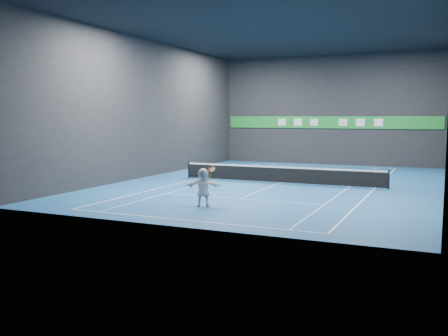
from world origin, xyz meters
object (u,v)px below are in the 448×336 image
at_px(tennis_ball, 197,139).
at_px(tennis_net, 280,174).
at_px(player, 203,187).
at_px(tennis_racket, 211,169).

distance_m(tennis_ball, tennis_net, 9.22).
bearing_deg(tennis_net, player, -94.34).
distance_m(tennis_ball, tennis_racket, 1.51).
height_order(tennis_ball, tennis_net, tennis_ball).
xyz_separation_m(tennis_ball, tennis_racket, (0.73, -0.09, -1.32)).
bearing_deg(tennis_racket, player, -172.74).
distance_m(player, tennis_ball, 2.16).
bearing_deg(tennis_racket, tennis_ball, 173.17).
height_order(player, tennis_racket, tennis_racket).
relative_size(player, tennis_net, 0.14).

